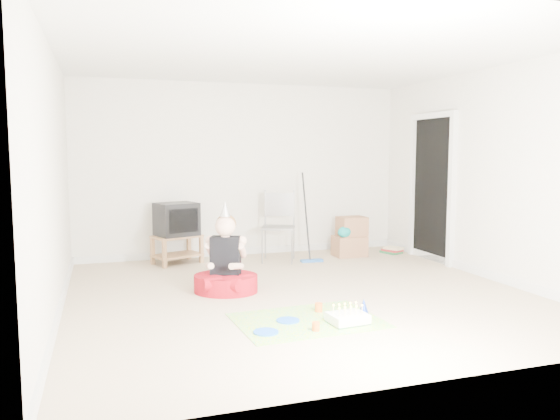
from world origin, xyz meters
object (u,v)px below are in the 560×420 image
object	(u,v)px
crt_tv	(176,219)
tv_stand	(177,247)
birthday_cake	(348,319)
folding_chair	(278,227)
cardboard_boxes	(350,237)
seated_woman	(226,272)

from	to	relation	value
crt_tv	tv_stand	bearing A→B (deg)	0.00
birthday_cake	folding_chair	bearing A→B (deg)	84.47
crt_tv	birthday_cake	xyz separation A→B (m)	(1.12, -3.25, -0.59)
tv_stand	cardboard_boxes	world-z (taller)	cardboard_boxes
crt_tv	seated_woman	bearing A→B (deg)	-98.79
seated_woman	birthday_cake	bearing A→B (deg)	-61.20
cardboard_boxes	tv_stand	bearing A→B (deg)	174.73
cardboard_boxes	seated_woman	size ratio (longest dim) A/B	0.58
tv_stand	birthday_cake	size ratio (longest dim) A/B	2.07
tv_stand	cardboard_boxes	xyz separation A→B (m)	(2.57, -0.24, 0.04)
birthday_cake	cardboard_boxes	bearing A→B (deg)	64.25
tv_stand	birthday_cake	bearing A→B (deg)	-70.95
folding_chair	seated_woman	distance (m)	1.85
folding_chair	seated_woman	xyz separation A→B (m)	(-1.10, -1.47, -0.27)
seated_woman	birthday_cake	world-z (taller)	seated_woman
tv_stand	crt_tv	xyz separation A→B (m)	(0.00, 0.00, 0.39)
birthday_cake	crt_tv	bearing A→B (deg)	109.05
seated_woman	folding_chair	bearing A→B (deg)	53.23
tv_stand	crt_tv	world-z (taller)	crt_tv
cardboard_boxes	crt_tv	bearing A→B (deg)	174.73
cardboard_boxes	folding_chair	bearing A→B (deg)	-176.67
cardboard_boxes	birthday_cake	xyz separation A→B (m)	(-1.45, -3.01, -0.24)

